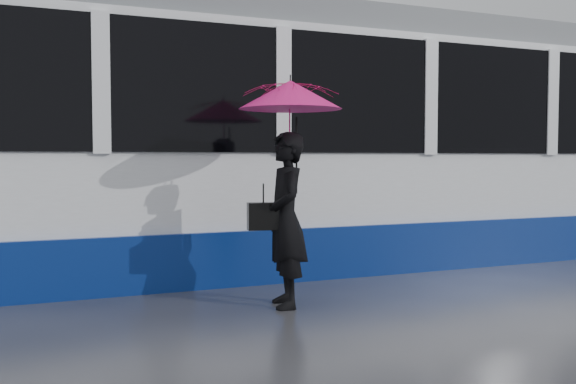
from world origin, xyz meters
name	(u,v)px	position (x,y,z in m)	size (l,w,h in m)	color
ground	(155,324)	(0.00, 0.00, 0.00)	(90.00, 90.00, 0.00)	#29292D
rails	(116,274)	(0.00, 2.50, 0.01)	(34.00, 1.51, 0.02)	#3F3D38
woman	(286,220)	(1.29, 0.17, 0.84)	(0.61, 0.40, 1.69)	black
umbrella	(290,115)	(1.34, 0.17, 1.85)	(1.15, 1.15, 1.14)	#E41371
handbag	(263,216)	(1.07, 0.19, 0.88)	(0.32, 0.18, 0.44)	black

